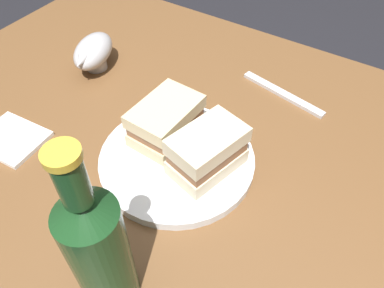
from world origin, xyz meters
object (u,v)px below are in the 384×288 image
Objects in this scene: cider_bottle at (98,250)px; napkin at (12,139)px; plate at (177,160)px; gravy_boat at (93,51)px; sandwich_half_left at (207,151)px; fork at (283,94)px; sandwich_half_right at (166,121)px.

napkin is (0.32, -0.10, -0.10)m from cider_bottle.
cider_bottle reaches higher than plate.
gravy_boat is at bearing -45.24° from cider_bottle.
gravy_boat is at bearing -18.98° from sandwich_half_left.
cider_bottle is at bearing -81.75° from fork.
sandwich_half_left is 0.93× the size of gravy_boat.
napkin is at bearing -18.15° from cider_bottle.
sandwich_half_right is 1.11× the size of napkin.
cider_bottle reaches higher than napkin.
cider_bottle is at bearing 134.76° from gravy_boat.
cider_bottle is at bearing 110.17° from sandwich_half_right.
napkin is (0.32, 0.12, -0.05)m from sandwich_half_left.
sandwich_half_left is at bearing 165.26° from sandwich_half_right.
napkin is (0.27, 0.11, -0.00)m from plate.
napkin is (-0.02, 0.24, -0.04)m from gravy_boat.
sandwich_half_left is at bearing -90.61° from cider_bottle.
plate is 0.07m from sandwich_half_left.
sandwich_half_left is 0.10m from sandwich_half_right.
sandwich_half_left reaches higher than napkin.
napkin is at bearing 32.26° from sandwich_half_right.
plate is 2.06× the size of sandwich_half_right.
gravy_boat reaches higher than plate.
sandwich_half_right is 0.25m from fork.
plate is at bearing -77.13° from cider_bottle.
sandwich_half_right reaches higher than gravy_boat.
fork is at bearing -133.57° from napkin.
fork is (-0.03, -0.25, -0.05)m from sandwich_half_left.
sandwich_half_left is 1.05× the size of sandwich_half_right.
gravy_boat is at bearing -85.42° from napkin.
fork is at bearing -118.35° from sandwich_half_right.
napkin is at bearing -121.89° from fork.
fork is at bearing -93.43° from cider_bottle.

